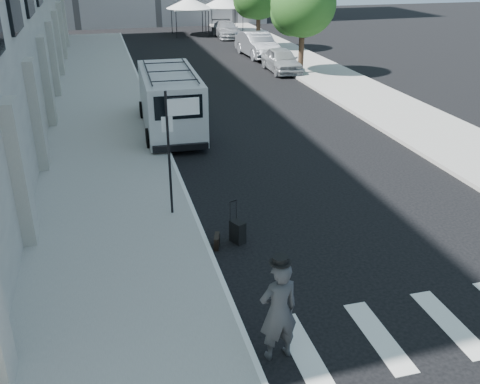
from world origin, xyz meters
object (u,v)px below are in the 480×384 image
parked_car_a (282,60)px  parked_car_c (226,30)px  businessman (278,311)px  briefcase (217,241)px  suitcase (238,232)px  cargo_van (170,101)px  parked_car_b (257,45)px

parked_car_a → parked_car_c: size_ratio=0.93×
businessman → briefcase: 4.31m
suitcase → cargo_van: size_ratio=0.17×
briefcase → parked_car_c: (8.54, 34.68, 0.50)m
parked_car_b → parked_car_a: bearing=-93.3°
businessman → suitcase: 4.42m
cargo_van → parked_car_b: bearing=63.2°
cargo_van → businessman: bearing=-88.4°
parked_car_a → parked_car_c: (0.00, 14.69, -0.06)m
suitcase → cargo_van: cargo_van is taller
briefcase → cargo_van: cargo_van is taller
suitcase → businessman: bearing=-119.5°
parked_car_b → businessman: bearing=-109.1°
businessman → parked_car_a: bearing=-116.0°
cargo_van → parked_car_c: size_ratio=1.45×
suitcase → parked_car_b: bearing=47.7°
suitcase → briefcase: bearing=167.8°
parked_car_b → parked_car_c: (0.00, 9.39, -0.17)m
briefcase → parked_car_a: bearing=84.2°
suitcase → parked_car_b: parked_car_b is taller
parked_car_c → suitcase: bearing=-101.8°
businessman → parked_car_b: 30.66m
businessman → parked_car_b: (8.32, 29.51, -0.18)m
businessman → briefcase: bearing=-94.0°
businessman → parked_car_a: businessman is taller
briefcase → suitcase: size_ratio=0.39×
businessman → cargo_van: cargo_van is taller
briefcase → suitcase: 0.61m
parked_car_a → businessman: bearing=-107.7°
cargo_van → suitcase: bearing=-86.3°
parked_car_b → parked_car_c: size_ratio=1.11×
businessman → suitcase: (0.36, 4.35, -0.72)m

